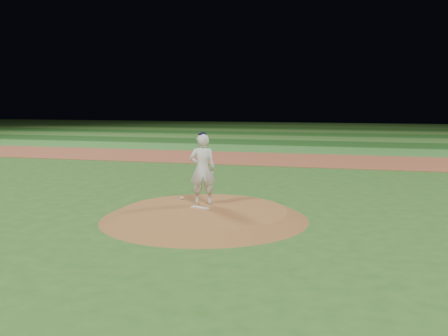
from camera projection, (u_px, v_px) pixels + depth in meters
The scene contains 12 objects.
ground at pixel (204, 219), 13.26m from camera, with size 120.00×120.00×0.00m, color #2B5C1D.
infield_dirt_band at pixel (282, 159), 26.66m from camera, with size 70.00×6.00×0.02m, color brown.
outfield_stripe_0 at pixel (295, 150), 31.92m from camera, with size 70.00×5.00×0.02m, color #33782B.
outfield_stripe_1 at pixel (303, 143), 36.71m from camera, with size 70.00×5.00×0.02m, color #184315.
outfield_stripe_2 at pixel (310, 138), 41.49m from camera, with size 70.00×5.00×0.02m, color #386A26.
outfield_stripe_3 at pixel (315, 134), 46.28m from camera, with size 70.00×5.00×0.02m, color #1B4C18.
outfield_stripe_4 at pixel (319, 131), 51.06m from camera, with size 70.00×5.00×0.02m, color #396A26.
outfield_stripe_5 at pixel (322, 129), 55.85m from camera, with size 70.00×5.00×0.02m, color #1E4917.
pitchers_mound at pixel (204, 214), 13.25m from camera, with size 5.50×5.50×0.25m, color brown.
pitching_rubber at pixel (200, 208), 13.40m from camera, with size 0.54×0.13×0.03m, color silver.
rosin_bag at pixel (182, 198), 14.63m from camera, with size 0.11×0.11×0.06m, color white.
pitcher_on_mound at pixel (203, 169), 13.80m from camera, with size 0.82×0.66×2.02m.
Camera 1 is at (3.87, -12.38, 3.11)m, focal length 40.00 mm.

